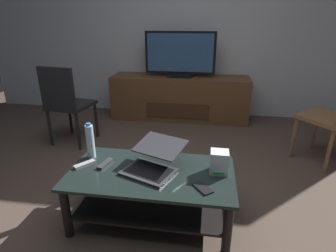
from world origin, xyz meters
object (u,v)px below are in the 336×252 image
object	(u,v)px
television	(180,55)
cell_phone	(203,188)
coffee_table	(152,187)
media_cabinet	(180,98)
dining_chair	(336,115)
router_box	(219,162)
water_bottle_near	(90,141)
tv_remote	(105,164)
soundbar_remote	(85,164)
side_chair	(66,101)
laptop	(153,161)

from	to	relation	value
television	cell_phone	bearing A→B (deg)	-80.09
coffee_table	cell_phone	xyz separation A→B (m)	(0.36, -0.15, 0.13)
media_cabinet	dining_chair	bearing A→B (deg)	-34.40
television	router_box	size ratio (longest dim) A/B	6.03
television	water_bottle_near	size ratio (longest dim) A/B	3.46
tv_remote	television	bearing A→B (deg)	94.90
router_box	soundbar_remote	world-z (taller)	router_box
water_bottle_near	side_chair	bearing A→B (deg)	125.99
water_bottle_near	tv_remote	distance (m)	0.22
television	laptop	world-z (taller)	television
soundbar_remote	tv_remote	bearing A→B (deg)	49.63
coffee_table	dining_chair	xyz separation A→B (m)	(1.60, 1.10, 0.25)
cell_phone	tv_remote	size ratio (longest dim) A/B	0.88
laptop	cell_phone	size ratio (longest dim) A/B	3.64
cell_phone	media_cabinet	bearing A→B (deg)	61.85
dining_chair	laptop	world-z (taller)	dining_chair
water_bottle_near	cell_phone	xyz separation A→B (m)	(0.86, -0.29, -0.13)
side_chair	media_cabinet	bearing A→B (deg)	43.18
water_bottle_near	coffee_table	bearing A→B (deg)	-15.84
cell_phone	laptop	bearing A→B (deg)	113.56
dining_chair	router_box	bearing A→B (deg)	-137.60
side_chair	tv_remote	bearing A→B (deg)	-51.57
coffee_table	television	world-z (taller)	television
coffee_table	dining_chair	bearing A→B (deg)	34.49
media_cabinet	soundbar_remote	bearing A→B (deg)	-101.39
laptop	router_box	bearing A→B (deg)	3.05
media_cabinet	side_chair	xyz separation A→B (m)	(-1.17, -1.10, 0.21)
side_chair	laptop	xyz separation A→B (m)	(1.23, -1.10, -0.06)
router_box	tv_remote	distance (m)	0.82
router_box	soundbar_remote	distance (m)	0.97
dining_chair	cell_phone	distance (m)	1.77
cell_phone	coffee_table	bearing A→B (deg)	119.19
side_chair	soundbar_remote	world-z (taller)	side_chair
laptop	soundbar_remote	distance (m)	0.51
router_box	tv_remote	size ratio (longest dim) A/B	1.01
dining_chair	cell_phone	world-z (taller)	dining_chair
television	laptop	bearing A→B (deg)	-88.46
soundbar_remote	television	bearing A→B (deg)	116.08
side_chair	router_box	distance (m)	2.00
dining_chair	media_cabinet	bearing A→B (deg)	145.60
water_bottle_near	soundbar_remote	size ratio (longest dim) A/B	1.76
media_cabinet	cell_phone	xyz separation A→B (m)	(0.41, -2.39, 0.09)
dining_chair	water_bottle_near	bearing A→B (deg)	-155.42
dining_chair	tv_remote	world-z (taller)	dining_chair
coffee_table	router_box	bearing A→B (deg)	7.70
dining_chair	side_chair	xyz separation A→B (m)	(-2.82, 0.03, -0.00)
media_cabinet	television	world-z (taller)	television
coffee_table	router_box	size ratio (longest dim) A/B	7.17
dining_chair	side_chair	distance (m)	2.82
coffee_table	side_chair	distance (m)	1.68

